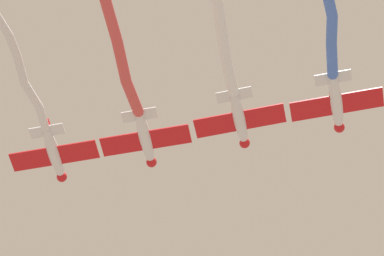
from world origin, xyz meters
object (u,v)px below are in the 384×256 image
(airplane_slot, at_px, (54,154))
(airplane_right_wing, at_px, (146,139))
(airplane_lead, at_px, (336,103))
(airplane_left_wing, at_px, (239,119))

(airplane_slot, bearing_deg, airplane_right_wing, -91.48)
(airplane_slot, bearing_deg, airplane_lead, -91.48)
(airplane_lead, bearing_deg, airplane_slot, 88.93)
(airplane_lead, relative_size, airplane_right_wing, 1.00)
(airplane_left_wing, distance_m, airplane_slot, 16.13)
(airplane_right_wing, xyz_separation_m, airplane_slot, (-1.72, 7.87, 0.30))
(airplane_lead, relative_size, airplane_slot, 1.00)
(airplane_right_wing, relative_size, airplane_slot, 1.00)
(airplane_right_wing, height_order, airplane_slot, airplane_slot)
(airplane_lead, height_order, airplane_slot, airplane_slot)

